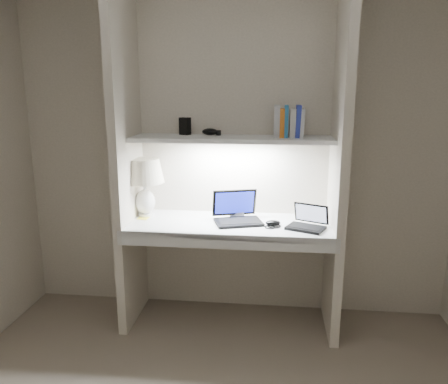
# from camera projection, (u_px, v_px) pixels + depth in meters

# --- Properties ---
(back_wall) EXTENTS (3.20, 0.01, 2.50)m
(back_wall) POSITION_uv_depth(u_px,v_px,m) (234.00, 150.00, 3.24)
(back_wall) COLOR beige
(back_wall) RESTS_ON floor
(alcove_panel_left) EXTENTS (0.06, 0.55, 2.50)m
(alcove_panel_left) POSITION_uv_depth(u_px,v_px,m) (127.00, 153.00, 3.06)
(alcove_panel_left) COLOR beige
(alcove_panel_left) RESTS_ON floor
(alcove_panel_right) EXTENTS (0.06, 0.55, 2.50)m
(alcove_panel_right) POSITION_uv_depth(u_px,v_px,m) (339.00, 157.00, 2.90)
(alcove_panel_right) COLOR beige
(alcove_panel_right) RESTS_ON floor
(desk) EXTENTS (1.40, 0.55, 0.04)m
(desk) POSITION_uv_depth(u_px,v_px,m) (230.00, 225.00, 3.09)
(desk) COLOR white
(desk) RESTS_ON alcove_panel_left
(desk_apron) EXTENTS (1.46, 0.03, 0.10)m
(desk_apron) POSITION_uv_depth(u_px,v_px,m) (226.00, 241.00, 2.85)
(desk_apron) COLOR silver
(desk_apron) RESTS_ON desk
(shelf) EXTENTS (1.40, 0.36, 0.03)m
(shelf) POSITION_uv_depth(u_px,v_px,m) (232.00, 139.00, 3.05)
(shelf) COLOR silver
(shelf) RESTS_ON back_wall
(strip_light) EXTENTS (0.60, 0.04, 0.02)m
(strip_light) POSITION_uv_depth(u_px,v_px,m) (232.00, 142.00, 3.05)
(strip_light) COLOR white
(strip_light) RESTS_ON shelf
(table_lamp) EXTENTS (0.29, 0.29, 0.43)m
(table_lamp) POSITION_uv_depth(u_px,v_px,m) (144.00, 178.00, 3.19)
(table_lamp) COLOR white
(table_lamp) RESTS_ON desk
(laptop_main) EXTENTS (0.39, 0.36, 0.22)m
(laptop_main) POSITION_uv_depth(u_px,v_px,m) (237.00, 215.00, 3.10)
(laptop_main) COLOR black
(laptop_main) RESTS_ON desk
(laptop_netbook) EXTENTS (0.31, 0.29, 0.16)m
(laptop_netbook) POSITION_uv_depth(u_px,v_px,m) (308.00, 223.00, 2.96)
(laptop_netbook) COLOR black
(laptop_netbook) RESTS_ON desk
(speaker) EXTENTS (0.12, 0.09, 0.15)m
(speaker) POSITION_uv_depth(u_px,v_px,m) (237.00, 206.00, 3.23)
(speaker) COLOR silver
(speaker) RESTS_ON desk
(mouse) EXTENTS (0.12, 0.09, 0.04)m
(mouse) POSITION_uv_depth(u_px,v_px,m) (273.00, 223.00, 3.01)
(mouse) COLOR black
(mouse) RESTS_ON desk
(cable_coil) EXTENTS (0.10, 0.10, 0.01)m
(cable_coil) POSITION_uv_depth(u_px,v_px,m) (274.00, 226.00, 2.99)
(cable_coil) COLOR black
(cable_coil) RESTS_ON desk
(sticky_note) EXTENTS (0.08, 0.08, 0.00)m
(sticky_note) POSITION_uv_depth(u_px,v_px,m) (143.00, 218.00, 3.18)
(sticky_note) COLOR yellow
(sticky_note) RESTS_ON desk
(book_row) EXTENTS (0.21, 0.15, 0.22)m
(book_row) POSITION_uv_depth(u_px,v_px,m) (289.00, 122.00, 2.99)
(book_row) COLOR silver
(book_row) RESTS_ON shelf
(shelf_box) EXTENTS (0.09, 0.08, 0.12)m
(shelf_box) POSITION_uv_depth(u_px,v_px,m) (185.00, 126.00, 3.17)
(shelf_box) COLOR black
(shelf_box) RESTS_ON shelf
(shelf_gadget) EXTENTS (0.12, 0.09, 0.05)m
(shelf_gadget) POSITION_uv_depth(u_px,v_px,m) (210.00, 132.00, 3.14)
(shelf_gadget) COLOR black
(shelf_gadget) RESTS_ON shelf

